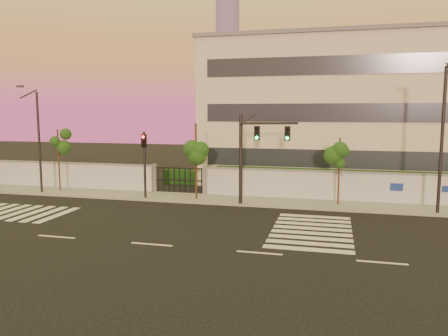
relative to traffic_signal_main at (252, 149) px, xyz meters
The scene contains 14 objects.
ground 10.35m from the traffic_signal_main, 107.76° to the right, with size 120.00×120.00×0.00m, color black.
sidewalk 4.88m from the traffic_signal_main, 155.97° to the left, with size 60.00×3.00×0.15m, color gray.
perimeter_wall 4.81m from the traffic_signal_main, 135.27° to the left, with size 60.00×0.36×2.20m.
hedge_row 6.52m from the traffic_signal_main, 107.75° to the left, with size 41.00×4.25×1.80m.
institutional_building 14.37m from the traffic_signal_main, 64.68° to the left, with size 24.40×12.40×12.25m.
distant_skyscraper 285.22m from the traffic_signal_main, 104.08° to the left, with size 16.00×16.00×118.00m.
road_markings 7.99m from the traffic_signal_main, 129.80° to the right, with size 57.00×7.62×0.02m.
street_tree_c 15.03m from the traffic_signal_main, behind, with size 1.44×1.14×4.76m.
street_tree_d 4.03m from the traffic_signal_main, 169.44° to the left, with size 1.61×1.28×5.31m.
street_tree_e 5.60m from the traffic_signal_main, 14.20° to the left, with size 1.46×1.16×4.44m.
traffic_signal_main is the anchor object (origin of this frame).
traffic_signal_secondary 7.61m from the traffic_signal_main, behind, with size 0.37×0.35×4.72m.
streetlight_west 15.97m from the traffic_signal_main, behind, with size 0.47×1.89×7.86m.
streetlight_east 11.12m from the traffic_signal_main, ahead, with size 0.54×2.17×9.03m.
Camera 1 is at (7.98, -18.00, 6.02)m, focal length 35.00 mm.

